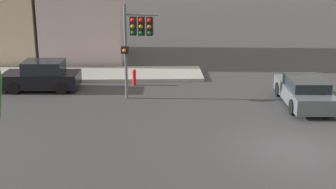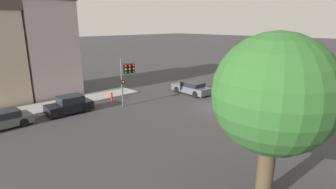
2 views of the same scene
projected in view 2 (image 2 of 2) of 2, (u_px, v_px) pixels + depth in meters
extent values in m
plane|color=#333335|center=(219.00, 107.00, 25.51)|extent=(300.00, 300.00, 0.00)
cube|color=#B29EA8|center=(45.00, 49.00, 29.41)|extent=(6.83, 5.22, 10.22)
cylinder|color=#423323|center=(266.00, 169.00, 11.76)|extent=(0.74, 0.74, 3.12)
sphere|color=#285623|center=(274.00, 94.00, 10.85)|extent=(5.17, 5.17, 5.17)
cylinder|color=#515456|center=(122.00, 83.00, 25.26)|extent=(0.14, 0.14, 4.72)
cylinder|color=#515456|center=(129.00, 63.00, 25.23)|extent=(0.33, 1.62, 0.10)
cube|color=black|center=(125.00, 69.00, 25.14)|extent=(0.34, 0.34, 0.90)
sphere|color=red|center=(126.00, 66.00, 24.92)|extent=(0.20, 0.20, 0.20)
sphere|color=#99660F|center=(126.00, 69.00, 24.99)|extent=(0.20, 0.20, 0.20)
sphere|color=#0F511E|center=(126.00, 73.00, 25.07)|extent=(0.20, 0.20, 0.20)
cube|color=black|center=(129.00, 69.00, 25.37)|extent=(0.34, 0.34, 0.90)
sphere|color=red|center=(130.00, 66.00, 25.14)|extent=(0.20, 0.20, 0.20)
sphere|color=#99660F|center=(130.00, 69.00, 25.22)|extent=(0.20, 0.20, 0.20)
sphere|color=#0F511E|center=(130.00, 72.00, 25.30)|extent=(0.20, 0.20, 0.20)
cube|color=black|center=(133.00, 68.00, 25.60)|extent=(0.34, 0.34, 0.90)
sphere|color=red|center=(134.00, 66.00, 25.37)|extent=(0.20, 0.20, 0.20)
sphere|color=#99660F|center=(134.00, 69.00, 25.45)|extent=(0.20, 0.20, 0.20)
sphere|color=#0F511E|center=(134.00, 72.00, 25.53)|extent=(0.20, 0.20, 0.20)
cube|color=black|center=(123.00, 82.00, 25.08)|extent=(0.27, 0.38, 0.35)
sphere|color=orange|center=(123.00, 82.00, 24.97)|extent=(0.18, 0.18, 0.18)
cube|color=silver|center=(277.00, 108.00, 23.46)|extent=(4.67, 2.07, 0.79)
cube|color=black|center=(280.00, 101.00, 23.15)|extent=(2.45, 1.78, 0.60)
cylinder|color=black|center=(257.00, 109.00, 23.96)|extent=(0.68, 0.24, 0.67)
cylinder|color=black|center=(267.00, 105.00, 25.14)|extent=(0.68, 0.24, 0.67)
cylinder|color=black|center=(288.00, 117.00, 21.90)|extent=(0.68, 0.24, 0.67)
cylinder|color=black|center=(298.00, 112.00, 23.09)|extent=(0.68, 0.24, 0.67)
cube|color=#4C5156|center=(191.00, 89.00, 30.51)|extent=(4.86, 2.06, 0.72)
cube|color=black|center=(193.00, 84.00, 30.22)|extent=(2.55, 1.76, 0.45)
cylinder|color=black|center=(177.00, 89.00, 31.06)|extent=(0.72, 0.25, 0.72)
cylinder|color=black|center=(187.00, 87.00, 32.21)|extent=(0.72, 0.25, 0.72)
cylinder|color=black|center=(195.00, 94.00, 28.92)|extent=(0.72, 0.25, 0.72)
cylinder|color=black|center=(206.00, 92.00, 30.06)|extent=(0.72, 0.25, 0.72)
cube|color=black|center=(69.00, 107.00, 23.82)|extent=(1.94, 4.03, 0.77)
cube|color=black|center=(70.00, 99.00, 23.74)|extent=(1.67, 2.11, 0.64)
cylinder|color=black|center=(60.00, 115.00, 22.46)|extent=(0.24, 0.66, 0.65)
cylinder|color=black|center=(52.00, 110.00, 23.70)|extent=(0.24, 0.66, 0.65)
cylinder|color=black|center=(87.00, 109.00, 24.06)|extent=(0.24, 0.66, 0.65)
cylinder|color=black|center=(79.00, 105.00, 25.30)|extent=(0.24, 0.66, 0.65)
cube|color=#4C5156|center=(2.00, 122.00, 20.39)|extent=(2.05, 4.25, 0.63)
cube|color=black|center=(3.00, 114.00, 20.35)|extent=(1.77, 2.23, 0.53)
cylinder|color=black|center=(24.00, 123.00, 20.70)|extent=(0.24, 0.67, 0.66)
cylinder|color=black|center=(17.00, 117.00, 21.95)|extent=(0.24, 0.67, 0.66)
cylinder|color=red|center=(112.00, 97.00, 27.70)|extent=(0.20, 0.20, 0.75)
sphere|color=red|center=(112.00, 93.00, 27.59)|extent=(0.22, 0.22, 0.22)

